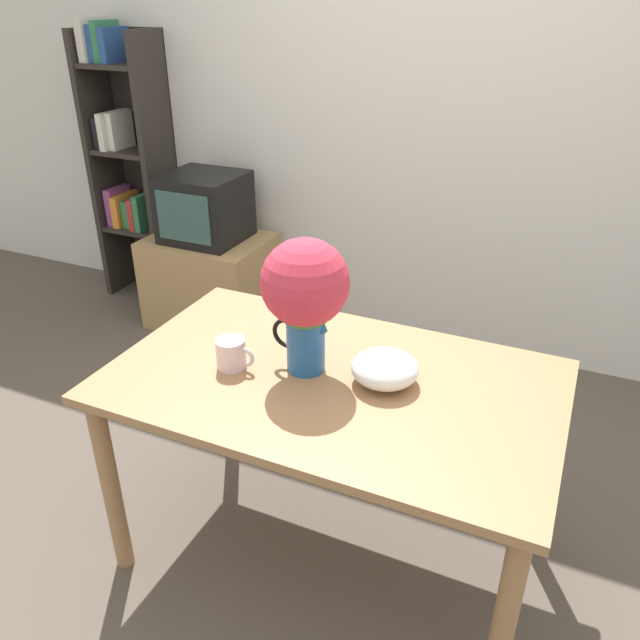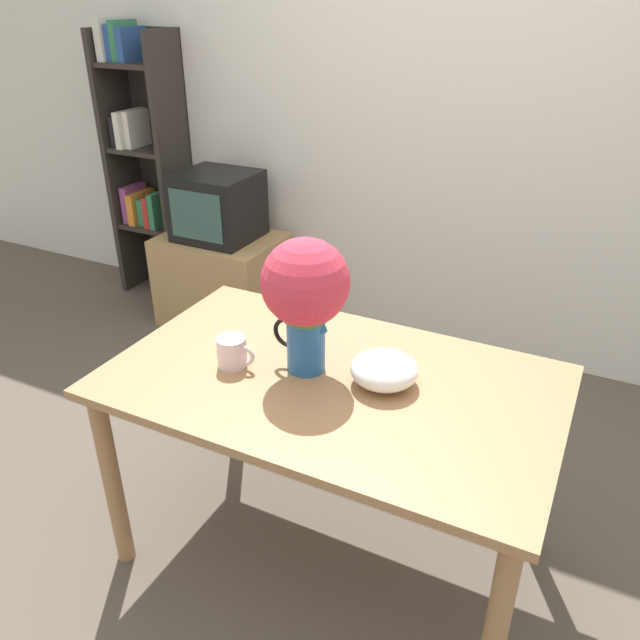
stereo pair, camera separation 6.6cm
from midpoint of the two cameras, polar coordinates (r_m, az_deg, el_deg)
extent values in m
plane|color=brown|center=(2.48, -1.87, -18.59)|extent=(12.00, 12.00, 0.00)
cube|color=silver|center=(3.32, 12.37, 18.59)|extent=(8.00, 0.05, 2.60)
cube|color=#A3754C|center=(1.95, 2.06, -5.70)|extent=(1.39, 0.85, 0.03)
cylinder|color=#A3754C|center=(2.25, -17.65, -13.87)|extent=(0.06, 0.06, 0.70)
cylinder|color=#A3754C|center=(1.83, 16.79, -26.01)|extent=(0.06, 0.06, 0.70)
cylinder|color=#A3754C|center=(2.69, -7.20, -5.01)|extent=(0.06, 0.06, 0.70)
cylinder|color=#A3754C|center=(2.35, 20.41, -12.27)|extent=(0.06, 0.06, 0.70)
cylinder|color=#235B9E|center=(1.94, -0.32, -1.86)|extent=(0.12, 0.12, 0.21)
cone|color=#235B9E|center=(1.89, 1.07, -0.30)|extent=(0.04, 0.04, 0.05)
torus|color=black|center=(1.96, -1.97, -1.19)|extent=(0.11, 0.01, 0.11)
sphere|color=#3D7033|center=(1.87, -0.33, 2.14)|extent=(0.20, 0.20, 0.20)
sphere|color=#CC3347|center=(1.85, -0.33, 3.46)|extent=(0.27, 0.27, 0.27)
cylinder|color=silver|center=(2.00, -7.13, -2.90)|extent=(0.09, 0.09, 0.10)
torus|color=silver|center=(1.98, -5.92, -3.24)|extent=(0.07, 0.01, 0.07)
ellipsoid|color=white|center=(1.91, 6.89, -4.55)|extent=(0.21, 0.21, 0.10)
cube|color=tan|center=(3.80, -8.33, 3.71)|extent=(0.69, 0.52, 0.54)
cube|color=black|center=(3.64, -8.82, 10.27)|extent=(0.43, 0.40, 0.37)
cube|color=#33514C|center=(3.48, -10.76, 9.31)|extent=(0.33, 0.01, 0.27)
cube|color=#2D2823|center=(4.28, -17.16, 13.26)|extent=(0.04, 0.30, 1.62)
cube|color=#2D2823|center=(4.00, -12.55, 12.88)|extent=(0.04, 0.30, 1.62)
cube|color=#2D2823|center=(4.24, -13.65, 13.59)|extent=(0.46, 0.01, 1.62)
cube|color=#2D2823|center=(4.24, -14.35, 8.43)|extent=(0.39, 0.28, 0.03)
cube|color=#934784|center=(4.29, -16.16, 10.26)|extent=(0.05, 0.20, 0.23)
cube|color=orange|center=(4.26, -15.54, 9.95)|extent=(0.05, 0.23, 0.20)
cube|color=#337A4C|center=(4.22, -14.82, 9.70)|extent=(0.06, 0.18, 0.17)
cube|color=#B72D28|center=(4.17, -14.21, 9.79)|extent=(0.04, 0.24, 0.20)
cube|color=#337A4C|center=(4.14, -13.74, 9.89)|extent=(0.04, 0.24, 0.22)
cube|color=#2D2823|center=(4.11, -15.16, 14.83)|extent=(0.39, 0.28, 0.03)
cube|color=black|center=(4.18, -16.99, 16.26)|extent=(0.06, 0.20, 0.18)
cube|color=silver|center=(4.14, -16.43, 16.48)|extent=(0.04, 0.26, 0.21)
cube|color=silver|center=(4.11, -15.93, 16.48)|extent=(0.04, 0.19, 0.22)
cube|color=#2D2823|center=(4.04, -16.06, 21.55)|extent=(0.39, 0.28, 0.03)
cube|color=silver|center=(4.12, -18.09, 23.25)|extent=(0.05, 0.22, 0.23)
cube|color=#284C8E|center=(4.09, -17.50, 23.04)|extent=(0.04, 0.18, 0.20)
cube|color=#337A4C|center=(4.05, -16.98, 23.24)|extent=(0.04, 0.20, 0.22)
cube|color=#284C8E|center=(4.02, -16.33, 23.04)|extent=(0.05, 0.22, 0.19)
camera|label=1|loc=(0.03, -88.99, 0.53)|focal=35.00mm
camera|label=2|loc=(0.03, 91.01, -0.53)|focal=35.00mm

